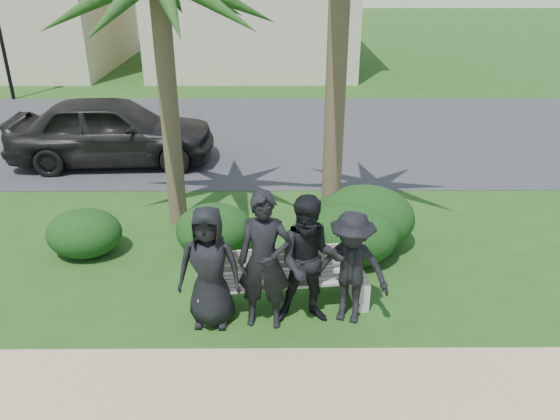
{
  "coord_description": "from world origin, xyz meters",
  "views": [
    {
      "loc": [
        -0.05,
        -6.43,
        4.48
      ],
      "look_at": [
        -0.0,
        1.0,
        0.98
      ],
      "focal_mm": 35.0,
      "sensor_mm": 36.0,
      "label": 1
    }
  ],
  "objects_px": {
    "man_b": "(264,261)",
    "man_d": "(351,268)",
    "car_a": "(112,130)",
    "man_c": "(310,261)",
    "park_bench": "(283,284)",
    "man_a": "(209,267)"
  },
  "relations": [
    {
      "from": "man_a",
      "to": "car_a",
      "type": "distance_m",
      "value": 6.81
    },
    {
      "from": "man_d",
      "to": "car_a",
      "type": "distance_m",
      "value": 7.73
    },
    {
      "from": "man_b",
      "to": "car_a",
      "type": "bearing_deg",
      "value": 125.44
    },
    {
      "from": "park_bench",
      "to": "man_b",
      "type": "distance_m",
      "value": 0.72
    },
    {
      "from": "man_d",
      "to": "man_a",
      "type": "bearing_deg",
      "value": -159.29
    },
    {
      "from": "park_bench",
      "to": "car_a",
      "type": "height_order",
      "value": "car_a"
    },
    {
      "from": "car_a",
      "to": "park_bench",
      "type": "bearing_deg",
      "value": -149.04
    },
    {
      "from": "park_bench",
      "to": "man_a",
      "type": "relative_size",
      "value": 1.42
    },
    {
      "from": "park_bench",
      "to": "man_d",
      "type": "height_order",
      "value": "man_d"
    },
    {
      "from": "man_d",
      "to": "car_a",
      "type": "xyz_separation_m",
      "value": [
        -4.75,
        6.11,
        -0.01
      ]
    },
    {
      "from": "man_a",
      "to": "man_b",
      "type": "bearing_deg",
      "value": 1.08
    },
    {
      "from": "man_c",
      "to": "man_a",
      "type": "bearing_deg",
      "value": -178.91
    },
    {
      "from": "man_c",
      "to": "man_d",
      "type": "distance_m",
      "value": 0.54
    },
    {
      "from": "man_b",
      "to": "man_d",
      "type": "distance_m",
      "value": 1.13
    },
    {
      "from": "man_b",
      "to": "man_c",
      "type": "relative_size",
      "value": 1.05
    },
    {
      "from": "man_d",
      "to": "man_b",
      "type": "bearing_deg",
      "value": -156.78
    },
    {
      "from": "park_bench",
      "to": "man_d",
      "type": "distance_m",
      "value": 1.01
    },
    {
      "from": "park_bench",
      "to": "man_a",
      "type": "distance_m",
      "value": 1.11
    },
    {
      "from": "park_bench",
      "to": "man_a",
      "type": "height_order",
      "value": "man_a"
    },
    {
      "from": "man_b",
      "to": "man_c",
      "type": "height_order",
      "value": "man_b"
    },
    {
      "from": "park_bench",
      "to": "car_a",
      "type": "xyz_separation_m",
      "value": [
        -3.87,
        5.83,
        0.42
      ]
    },
    {
      "from": "man_c",
      "to": "car_a",
      "type": "xyz_separation_m",
      "value": [
        -4.21,
        6.12,
        -0.11
      ]
    }
  ]
}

